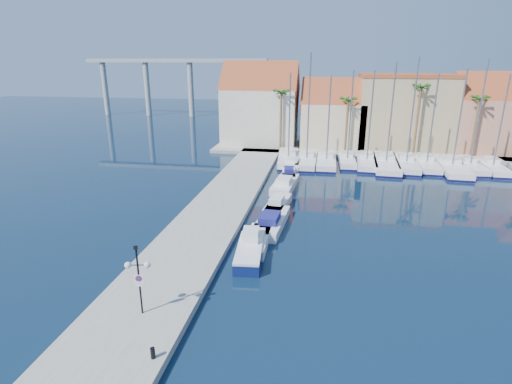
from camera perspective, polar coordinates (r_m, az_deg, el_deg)
ground at (r=24.18m, az=6.28°, el=-17.04°), size 260.00×260.00×0.00m
quay_west at (r=37.28m, az=-6.20°, el=-3.39°), size 6.00×77.00×0.50m
shore_north at (r=69.71m, az=17.32°, el=6.10°), size 54.00×16.00×0.50m
lamp_post at (r=22.79m, az=-16.50°, el=-10.61°), size 1.38×0.59×4.14m
bollard at (r=20.91m, az=-14.53°, el=-21.38°), size 0.23×0.23×0.56m
fishing_boat at (r=29.77m, az=-0.89°, el=-8.28°), size 2.29×5.58×1.90m
motorboat_west_0 at (r=31.58m, az=0.15°, el=-6.89°), size 1.81×5.39×1.40m
motorboat_west_1 at (r=35.08m, az=2.15°, el=-4.25°), size 2.69×7.06×1.40m
motorboat_west_2 at (r=39.30m, az=3.12°, el=-1.74°), size 2.29×5.57×1.40m
motorboat_west_3 at (r=45.85m, az=4.15°, el=1.18°), size 2.81×7.07×1.40m
motorboat_west_4 at (r=50.05m, az=4.70°, el=2.63°), size 2.10×5.22×1.40m
motorboat_west_5 at (r=55.09m, az=5.36°, el=4.07°), size 2.28×6.44×1.40m
sailboat_0 at (r=57.86m, az=4.65°, el=4.84°), size 3.80×11.13×12.38m
sailboat_1 at (r=57.09m, az=7.29°, el=4.61°), size 2.87×10.34×14.96m
sailboat_2 at (r=56.98m, az=10.02°, el=4.42°), size 2.66×9.90×12.04m
sailboat_3 at (r=57.83m, az=12.87°, el=4.48°), size 2.34×8.26×12.75m
sailboat_4 at (r=58.00m, az=15.51°, el=4.28°), size 3.08×10.02×12.78m
sailboat_5 at (r=57.87m, az=18.03°, el=4.00°), size 3.82×12.20×13.79m
sailboat_6 at (r=58.65m, az=20.62°, el=3.93°), size 3.44×10.62×14.45m
sailboat_7 at (r=59.33m, az=23.10°, el=3.77°), size 2.94×9.70×12.37m
sailboat_8 at (r=59.23m, az=26.08°, el=3.33°), size 3.74×11.83×13.02m
sailboat_9 at (r=60.64m, az=28.12°, el=3.41°), size 2.72×8.83×14.15m
sailboat_10 at (r=61.51m, az=30.58°, el=3.17°), size 2.60×8.99×12.42m
building_0 at (r=68.03m, az=0.65°, el=11.99°), size 12.30×9.00×13.50m
building_1 at (r=67.31m, az=10.96°, el=10.55°), size 10.30×8.00×11.00m
building_2 at (r=69.25m, az=20.29°, el=10.78°), size 14.20×10.20×11.50m
building_3 at (r=71.43m, az=30.00°, el=9.37°), size 10.30×8.00×12.00m
palm_0 at (r=62.32m, az=3.64°, el=13.75°), size 2.60×2.60×10.15m
palm_1 at (r=62.10m, az=13.05°, el=12.44°), size 2.60×2.60×9.15m
palm_2 at (r=63.25m, az=22.49°, el=13.37°), size 2.60×2.60×11.15m
palm_3 at (r=65.48m, az=29.30°, el=11.32°), size 2.60×2.60×9.65m
viaduct at (r=109.37m, az=-12.00°, el=15.94°), size 48.00×2.20×14.45m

